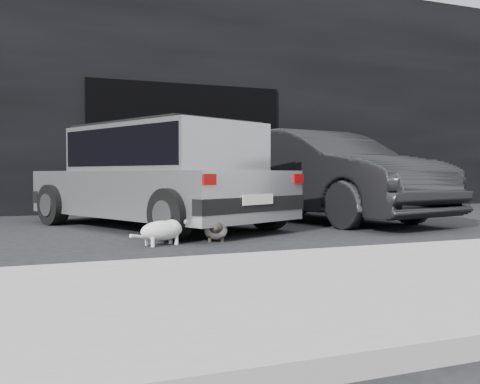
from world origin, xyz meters
name	(u,v)px	position (x,y,z in m)	size (l,w,h in m)	color
ground	(197,234)	(0.00, 0.00, 0.00)	(80.00, 80.00, 0.00)	black
building_facade	(163,101)	(1.00, 6.00, 2.50)	(34.00, 4.00, 5.00)	black
garage_opening	(187,148)	(1.00, 3.99, 1.30)	(4.00, 0.10, 2.60)	black
curb	(388,253)	(1.00, -2.60, 0.06)	(18.00, 0.25, 0.12)	gray
silver_hatchback	(159,171)	(-0.27, 0.98, 0.81)	(3.30, 4.39, 1.48)	#A8ABAD
second_car	(321,175)	(2.49, 1.17, 0.75)	(1.59, 4.55, 1.50)	black
cat_siamese	(216,230)	(-0.01, -0.75, 0.13)	(0.43, 0.78, 0.28)	beige
cat_white	(165,229)	(-0.64, -0.88, 0.17)	(0.71, 0.39, 0.35)	silver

